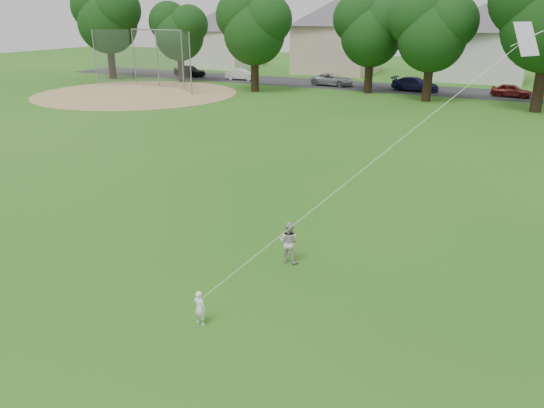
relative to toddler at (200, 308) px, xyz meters
The scene contains 10 objects.
ground 0.77m from the toddler, 111.98° to the left, with size 160.00×160.00×0.00m, color #225D15.
street 42.59m from the toddler, 90.32° to the left, with size 90.00×7.00×0.01m, color #2D2D30.
dirt_infield 38.80m from the toddler, 132.55° to the left, with size 18.00×18.00×0.02m, color #9E7F51.
toddler is the anchor object (origin of this frame).
older_boy 4.00m from the toddler, 83.52° to the left, with size 0.62×0.48×1.27m, color beige.
kite 5.12m from the toddler, 44.49° to the left, with size 3.33×3.34×10.02m.
baseball_backstop 42.68m from the toddler, 130.02° to the left, with size 12.12×3.21×5.33m.
tree_row 37.39m from the toddler, 86.48° to the left, with size 81.02×10.63×11.85m.
parked_cars 41.70m from the toddler, 85.75° to the left, with size 72.21×2.22×1.29m.
house_row 52.78m from the toddler, 88.98° to the left, with size 76.48×13.51×10.52m.
Camera 1 is at (6.66, -9.49, 7.00)m, focal length 35.00 mm.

